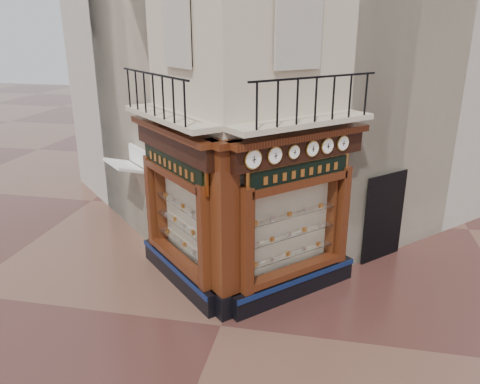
% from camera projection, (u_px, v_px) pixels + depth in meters
% --- Properties ---
extents(ground, '(80.00, 80.00, 0.00)m').
position_uv_depth(ground, '(221.00, 326.00, 10.07)').
color(ground, '#482621').
rests_on(ground, ground).
extents(main_building, '(11.31, 11.31, 12.00)m').
position_uv_depth(main_building, '(267.00, 30.00, 13.77)').
color(main_building, '#C3B398').
rests_on(main_building, ground).
extents(neighbour_left, '(11.31, 11.31, 11.00)m').
position_uv_depth(neighbour_left, '(209.00, 44.00, 16.68)').
color(neighbour_left, '#BBB0A3').
rests_on(neighbour_left, ground).
extents(neighbour_right, '(11.31, 11.31, 11.00)m').
position_uv_depth(neighbour_right, '(350.00, 45.00, 15.75)').
color(neighbour_right, '#BBB0A3').
rests_on(neighbour_right, ground).
extents(shopfront_left, '(2.86, 2.86, 3.98)m').
position_uv_depth(shopfront_left, '(178.00, 210.00, 11.13)').
color(shopfront_left, black).
rests_on(shopfront_left, ground).
extents(shopfront_right, '(2.86, 2.86, 3.98)m').
position_uv_depth(shopfront_right, '(296.00, 219.00, 10.60)').
color(shopfront_right, black).
rests_on(shopfront_right, ground).
extents(corner_pilaster, '(0.85, 0.85, 3.98)m').
position_uv_depth(corner_pilaster, '(225.00, 234.00, 9.89)').
color(corner_pilaster, black).
rests_on(corner_pilaster, ground).
extents(balcony, '(5.94, 2.97, 1.03)m').
position_uv_depth(balcony, '(234.00, 119.00, 10.04)').
color(balcony, '#C3B398').
rests_on(balcony, ground).
extents(clock_a, '(0.33, 0.33, 0.41)m').
position_uv_depth(clock_a, '(253.00, 159.00, 9.21)').
color(clock_a, '#B08D3A').
rests_on(clock_a, ground).
extents(clock_b, '(0.30, 0.30, 0.37)m').
position_uv_depth(clock_b, '(275.00, 155.00, 9.49)').
color(clock_b, '#B08D3A').
rests_on(clock_b, ground).
extents(clock_c, '(0.25, 0.25, 0.31)m').
position_uv_depth(clock_c, '(294.00, 152.00, 9.75)').
color(clock_c, '#B08D3A').
rests_on(clock_c, ground).
extents(clock_d, '(0.29, 0.29, 0.36)m').
position_uv_depth(clock_d, '(312.00, 149.00, 10.01)').
color(clock_d, '#B08D3A').
rests_on(clock_d, ground).
extents(clock_e, '(0.29, 0.29, 0.36)m').
position_uv_depth(clock_e, '(327.00, 146.00, 10.24)').
color(clock_e, '#B08D3A').
rests_on(clock_e, ground).
extents(clock_f, '(0.29, 0.29, 0.36)m').
position_uv_depth(clock_f, '(343.00, 143.00, 10.49)').
color(clock_f, '#B08D3A').
rests_on(clock_f, ground).
extents(awning, '(1.46, 1.46, 0.29)m').
position_uv_depth(awning, '(131.00, 244.00, 13.85)').
color(awning, white).
rests_on(awning, ground).
extents(signboard_left, '(2.27, 2.27, 0.61)m').
position_uv_depth(signboard_left, '(173.00, 165.00, 10.71)').
color(signboard_left, '#D48C3E').
rests_on(signboard_left, ground).
extents(signboard_right, '(2.08, 2.08, 0.56)m').
position_uv_depth(signboard_right, '(300.00, 172.00, 10.17)').
color(signboard_right, '#D48C3E').
rests_on(signboard_right, ground).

